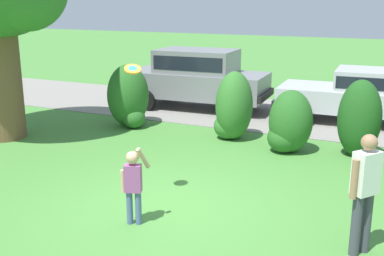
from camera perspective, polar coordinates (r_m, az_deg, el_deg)
ground_plane at (r=8.30m, az=-3.10°, el=-9.47°), size 80.00×80.00×0.00m
driveway_strip at (r=14.90m, az=10.29°, el=1.52°), size 28.00×4.40×0.02m
shrub_near_tree at (r=13.41m, az=-7.62°, el=3.65°), size 1.16×1.24×1.73m
shrub_centre_left at (r=12.06m, az=4.95°, el=2.27°), size 0.97×1.08×1.75m
shrub_centre at (r=11.23m, az=11.57°, el=0.35°), size 1.01×0.98×1.47m
shrub_centre_right at (r=11.31m, az=19.38°, el=0.85°), size 0.96×0.90×1.76m
parked_sedan at (r=14.45m, az=19.26°, el=3.89°), size 4.47×2.22×1.56m
parked_suv at (r=15.44m, az=0.57°, el=6.28°), size 4.78×2.27×1.92m
child_thrower at (r=7.50m, az=-7.06°, el=-6.38°), size 0.40×0.36×1.29m
frisbee at (r=7.97m, az=-7.13°, el=7.03°), size 0.30×0.27×0.19m
adult_onlooker at (r=6.91m, az=20.00°, el=-6.77°), size 0.39×0.45×1.74m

